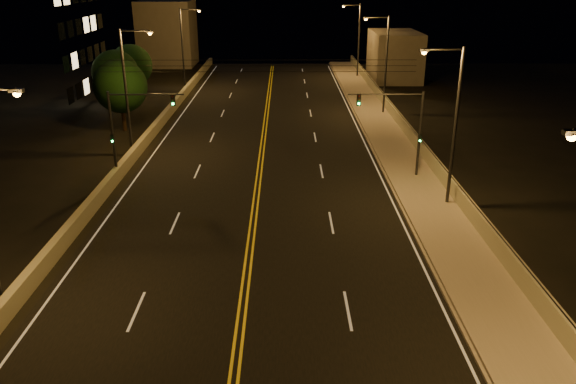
{
  "coord_description": "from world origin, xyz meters",
  "views": [
    {
      "loc": [
        1.81,
        -9.89,
        13.43
      ],
      "look_at": [
        2.0,
        18.0,
        2.5
      ],
      "focal_mm": 35.0,
      "sensor_mm": 36.0,
      "label": 1
    }
  ],
  "objects_px": {
    "traffic_signal_left": "(126,125)",
    "streetlight_2": "(384,59)",
    "tree_0": "(120,86)",
    "tree_2": "(131,66)",
    "streetlight_5": "(129,85)",
    "traffic_signal_right": "(406,125)",
    "streetlight_6": "(184,45)",
    "streetlight_3": "(357,36)",
    "tree_1": "(115,73)",
    "streetlight_1": "(452,119)"
  },
  "relations": [
    {
      "from": "streetlight_5",
      "to": "tree_1",
      "type": "xyz_separation_m",
      "value": [
        -5.24,
        14.51,
        -1.55
      ]
    },
    {
      "from": "traffic_signal_left",
      "to": "tree_0",
      "type": "bearing_deg",
      "value": 106.76
    },
    {
      "from": "streetlight_6",
      "to": "traffic_signal_left",
      "type": "height_order",
      "value": "streetlight_6"
    },
    {
      "from": "streetlight_6",
      "to": "tree_1",
      "type": "height_order",
      "value": "streetlight_6"
    },
    {
      "from": "streetlight_5",
      "to": "traffic_signal_left",
      "type": "bearing_deg",
      "value": -78.78
    },
    {
      "from": "streetlight_5",
      "to": "tree_1",
      "type": "relative_size",
      "value": 1.52
    },
    {
      "from": "streetlight_5",
      "to": "traffic_signal_right",
      "type": "relative_size",
      "value": 1.57
    },
    {
      "from": "traffic_signal_right",
      "to": "traffic_signal_left",
      "type": "bearing_deg",
      "value": 180.0
    },
    {
      "from": "tree_2",
      "to": "streetlight_1",
      "type": "bearing_deg",
      "value": -49.06
    },
    {
      "from": "tree_2",
      "to": "streetlight_3",
      "type": "bearing_deg",
      "value": 29.06
    },
    {
      "from": "streetlight_5",
      "to": "tree_2",
      "type": "height_order",
      "value": "streetlight_5"
    },
    {
      "from": "streetlight_2",
      "to": "streetlight_5",
      "type": "height_order",
      "value": "same"
    },
    {
      "from": "streetlight_1",
      "to": "tree_1",
      "type": "xyz_separation_m",
      "value": [
        -26.7,
        25.16,
        -1.55
      ]
    },
    {
      "from": "traffic_signal_left",
      "to": "tree_2",
      "type": "distance_m",
      "value": 26.36
    },
    {
      "from": "streetlight_2",
      "to": "tree_0",
      "type": "relative_size",
      "value": 1.5
    },
    {
      "from": "traffic_signal_right",
      "to": "tree_2",
      "type": "distance_m",
      "value": 35.8
    },
    {
      "from": "streetlight_3",
      "to": "tree_0",
      "type": "xyz_separation_m",
      "value": [
        -24.26,
        -27.34,
        -1.5
      ]
    },
    {
      "from": "traffic_signal_left",
      "to": "streetlight_2",
      "type": "bearing_deg",
      "value": 42.84
    },
    {
      "from": "tree_2",
      "to": "tree_0",
      "type": "bearing_deg",
      "value": -79.79
    },
    {
      "from": "streetlight_2",
      "to": "traffic_signal_right",
      "type": "xyz_separation_m",
      "value": [
        -1.53,
        -18.86,
        -1.64
      ]
    },
    {
      "from": "streetlight_5",
      "to": "tree_0",
      "type": "bearing_deg",
      "value": 110.85
    },
    {
      "from": "traffic_signal_right",
      "to": "streetlight_2",
      "type": "bearing_deg",
      "value": 85.36
    },
    {
      "from": "streetlight_3",
      "to": "tree_2",
      "type": "height_order",
      "value": "streetlight_3"
    },
    {
      "from": "streetlight_5",
      "to": "streetlight_6",
      "type": "xyz_separation_m",
      "value": [
        0.0,
        25.44,
        0.0
      ]
    },
    {
      "from": "tree_0",
      "to": "tree_2",
      "type": "distance_m",
      "value": 12.8
    },
    {
      "from": "streetlight_5",
      "to": "traffic_signal_left",
      "type": "xyz_separation_m",
      "value": [
        1.13,
        -5.69,
        -1.64
      ]
    },
    {
      "from": "tree_2",
      "to": "tree_1",
      "type": "bearing_deg",
      "value": -91.85
    },
    {
      "from": "streetlight_1",
      "to": "traffic_signal_left",
      "type": "height_order",
      "value": "streetlight_1"
    },
    {
      "from": "streetlight_2",
      "to": "traffic_signal_right",
      "type": "distance_m",
      "value": 18.99
    },
    {
      "from": "streetlight_5",
      "to": "traffic_signal_right",
      "type": "distance_m",
      "value": 20.8
    },
    {
      "from": "tree_0",
      "to": "streetlight_5",
      "type": "bearing_deg",
      "value": -69.15
    },
    {
      "from": "streetlight_5",
      "to": "tree_1",
      "type": "height_order",
      "value": "streetlight_5"
    },
    {
      "from": "traffic_signal_left",
      "to": "tree_0",
      "type": "xyz_separation_m",
      "value": [
        -3.92,
        13.03,
        0.15
      ]
    },
    {
      "from": "streetlight_5",
      "to": "tree_2",
      "type": "bearing_deg",
      "value": 104.25
    },
    {
      "from": "traffic_signal_right",
      "to": "tree_0",
      "type": "relative_size",
      "value": 0.96
    },
    {
      "from": "traffic_signal_right",
      "to": "traffic_signal_left",
      "type": "distance_m",
      "value": 18.81
    },
    {
      "from": "tree_0",
      "to": "tree_2",
      "type": "height_order",
      "value": "tree_0"
    },
    {
      "from": "streetlight_1",
      "to": "tree_1",
      "type": "bearing_deg",
      "value": 136.71
    },
    {
      "from": "streetlight_3",
      "to": "traffic_signal_left",
      "type": "height_order",
      "value": "streetlight_3"
    },
    {
      "from": "streetlight_1",
      "to": "tree_0",
      "type": "bearing_deg",
      "value": 143.44
    },
    {
      "from": "streetlight_3",
      "to": "streetlight_6",
      "type": "height_order",
      "value": "same"
    },
    {
      "from": "streetlight_1",
      "to": "traffic_signal_left",
      "type": "xyz_separation_m",
      "value": [
        -20.34,
        4.96,
        -1.64
      ]
    },
    {
      "from": "streetlight_3",
      "to": "streetlight_5",
      "type": "height_order",
      "value": "same"
    },
    {
      "from": "streetlight_1",
      "to": "streetlight_3",
      "type": "xyz_separation_m",
      "value": [
        0.0,
        45.32,
        0.0
      ]
    },
    {
      "from": "streetlight_5",
      "to": "traffic_signal_right",
      "type": "xyz_separation_m",
      "value": [
        19.94,
        -5.69,
        -1.64
      ]
    },
    {
      "from": "traffic_signal_right",
      "to": "tree_1",
      "type": "xyz_separation_m",
      "value": [
        -25.17,
        20.2,
        0.09
      ]
    },
    {
      "from": "traffic_signal_right",
      "to": "tree_2",
      "type": "bearing_deg",
      "value": 134.29
    },
    {
      "from": "streetlight_1",
      "to": "tree_2",
      "type": "relative_size",
      "value": 1.54
    },
    {
      "from": "streetlight_1",
      "to": "streetlight_5",
      "type": "xyz_separation_m",
      "value": [
        -21.47,
        10.65,
        0.0
      ]
    },
    {
      "from": "streetlight_6",
      "to": "traffic_signal_right",
      "type": "height_order",
      "value": "streetlight_6"
    }
  ]
}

